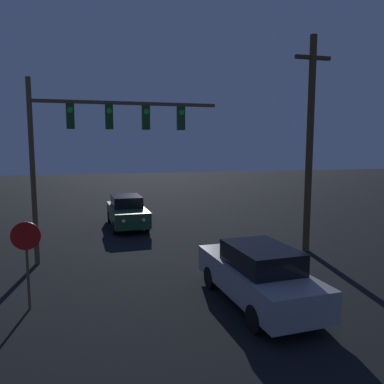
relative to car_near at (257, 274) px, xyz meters
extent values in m
cube|color=#99999E|center=(0.00, 0.05, -0.13)|extent=(2.01, 4.74, 0.77)
cube|color=black|center=(0.01, -0.19, 0.54)|extent=(1.60, 2.26, 0.56)
cylinder|color=black|center=(-0.89, 1.44, -0.52)|extent=(0.23, 0.66, 0.65)
cylinder|color=black|center=(0.70, 1.53, -0.52)|extent=(0.23, 0.66, 0.65)
cylinder|color=black|center=(-0.71, -1.44, -0.52)|extent=(0.23, 0.66, 0.65)
cylinder|color=black|center=(0.88, -1.34, -0.52)|extent=(0.23, 0.66, 0.65)
sphere|color=#F9EFC6|center=(-0.62, 2.36, -0.05)|extent=(0.18, 0.18, 0.18)
sphere|color=#F9EFC6|center=(0.33, 2.41, -0.05)|extent=(0.18, 0.18, 0.18)
cube|color=#1E4728|center=(-2.57, 10.79, -0.13)|extent=(1.95, 4.72, 0.77)
cube|color=black|center=(-2.58, 11.02, 0.54)|extent=(1.57, 2.24, 0.56)
cylinder|color=black|center=(-1.71, 9.39, -0.52)|extent=(0.22, 0.66, 0.65)
cylinder|color=black|center=(-3.30, 9.31, -0.52)|extent=(0.22, 0.66, 0.65)
cylinder|color=black|center=(-1.85, 12.26, -0.52)|extent=(0.22, 0.66, 0.65)
cylinder|color=black|center=(-3.43, 12.19, -0.52)|extent=(0.22, 0.66, 0.65)
sphere|color=#F9EFC6|center=(-1.99, 8.47, -0.05)|extent=(0.18, 0.18, 0.18)
sphere|color=#F9EFC6|center=(-2.94, 8.42, -0.05)|extent=(0.18, 0.18, 0.18)
cylinder|color=brown|center=(-6.31, 5.25, 2.49)|extent=(0.18, 0.18, 6.66)
cube|color=brown|center=(-2.93, 5.25, 5.02)|extent=(6.76, 0.12, 0.12)
cube|color=#1E471E|center=(-4.96, 5.25, 4.51)|extent=(0.28, 0.28, 0.90)
cylinder|color=green|center=(-4.96, 5.10, 4.72)|extent=(0.20, 0.02, 0.20)
cube|color=#1E471E|center=(-3.61, 5.25, 4.51)|extent=(0.28, 0.28, 0.90)
cylinder|color=green|center=(-3.61, 5.10, 4.72)|extent=(0.20, 0.02, 0.20)
cube|color=#1E471E|center=(-2.25, 5.25, 4.51)|extent=(0.28, 0.28, 0.90)
cylinder|color=green|center=(-2.25, 5.10, 4.72)|extent=(0.20, 0.02, 0.20)
cube|color=#1E471E|center=(-0.90, 5.25, 4.51)|extent=(0.28, 0.28, 0.90)
cylinder|color=green|center=(-0.90, 5.10, 4.72)|extent=(0.20, 0.02, 0.20)
cylinder|color=brown|center=(-5.96, 1.23, 0.34)|extent=(0.07, 0.07, 2.35)
cylinder|color=red|center=(-5.96, 1.21, 1.14)|extent=(0.74, 0.03, 0.74)
cylinder|color=#4C3823|center=(4.18, 4.37, 3.44)|extent=(0.28, 0.28, 8.57)
cube|color=#4C3823|center=(4.18, 4.37, 6.87)|extent=(1.51, 0.14, 0.14)
camera|label=1|loc=(-4.20, -9.02, 3.45)|focal=35.00mm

